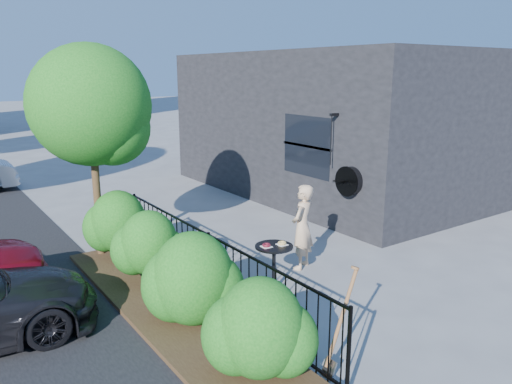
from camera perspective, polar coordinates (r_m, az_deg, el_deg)
ground at (r=8.84m, az=3.31°, el=-9.66°), size 120.00×120.00×0.00m
shop_building at (r=15.21m, az=9.27°, el=7.83°), size 6.22×9.00×4.00m
fence at (r=7.85m, az=-5.37°, el=-8.36°), size 0.05×6.05×1.10m
planting_bed at (r=7.77m, az=-9.88°, el=-12.95°), size 1.30×6.00×0.08m
shrubs at (r=7.63m, az=-9.72°, el=-8.05°), size 1.10×5.60×1.24m
patio_tree at (r=9.56m, az=-17.92°, el=8.62°), size 2.20×2.20×3.94m
cafe_table at (r=8.11m, az=2.07°, el=-7.74°), size 0.62×0.62×0.83m
woman at (r=9.00m, az=5.30°, el=-4.00°), size 0.67×0.59×1.55m
shovel at (r=6.08m, az=9.47°, el=-15.10°), size 0.47×0.17×1.34m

